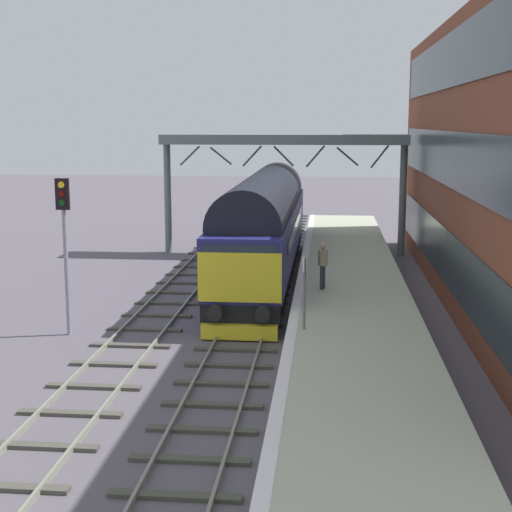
# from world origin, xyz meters

# --- Properties ---
(ground_plane) EXTENTS (140.00, 140.00, 0.00)m
(ground_plane) POSITION_xyz_m (0.00, 0.00, 0.00)
(ground_plane) COLOR #58515B
(ground_plane) RESTS_ON ground
(track_main) EXTENTS (2.50, 60.00, 0.15)m
(track_main) POSITION_xyz_m (0.00, 0.00, 0.06)
(track_main) COLOR gray
(track_main) RESTS_ON ground
(track_adjacent_west) EXTENTS (2.50, 60.00, 0.15)m
(track_adjacent_west) POSITION_xyz_m (-3.26, -0.00, 0.06)
(track_adjacent_west) COLOR gray
(track_adjacent_west) RESTS_ON ground
(station_platform) EXTENTS (4.00, 44.00, 1.01)m
(station_platform) POSITION_xyz_m (3.60, 0.00, 0.50)
(station_platform) COLOR #B0B69A
(station_platform) RESTS_ON ground
(diesel_locomotive) EXTENTS (2.74, 18.73, 4.68)m
(diesel_locomotive) POSITION_xyz_m (0.00, 6.61, 2.48)
(diesel_locomotive) COLOR black
(diesel_locomotive) RESTS_ON ground
(signal_post_mid) EXTENTS (0.44, 0.22, 5.08)m
(signal_post_mid) POSITION_xyz_m (-5.59, -2.51, 3.23)
(signal_post_mid) COLOR gray
(signal_post_mid) RESTS_ON ground
(platform_number_sign) EXTENTS (0.10, 0.44, 2.05)m
(platform_number_sign) POSITION_xyz_m (2.08, -4.65, 2.36)
(platform_number_sign) COLOR slate
(platform_number_sign) RESTS_ON station_platform
(waiting_passenger) EXTENTS (0.42, 0.49, 1.64)m
(waiting_passenger) POSITION_xyz_m (2.57, 0.61, 1.99)
(waiting_passenger) COLOR #32373D
(waiting_passenger) RESTS_ON station_platform
(overhead_footbridge) EXTENTS (12.56, 2.00, 6.19)m
(overhead_footbridge) POSITION_xyz_m (0.42, 13.25, 5.61)
(overhead_footbridge) COLOR slate
(overhead_footbridge) RESTS_ON ground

